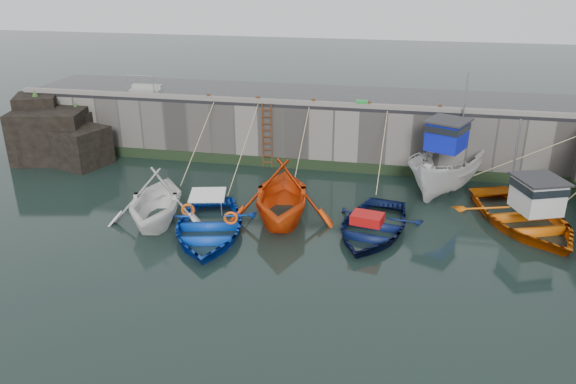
% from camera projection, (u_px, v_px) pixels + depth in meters
% --- Properties ---
extents(ground, '(120.00, 120.00, 0.00)m').
position_uv_depth(ground, '(257.00, 271.00, 18.47)').
color(ground, black).
rests_on(ground, ground).
extents(quay_back, '(30.00, 5.00, 3.00)m').
position_uv_depth(quay_back, '(316.00, 126.00, 29.22)').
color(quay_back, slate).
rests_on(quay_back, ground).
extents(road_back, '(30.00, 5.00, 0.16)m').
position_uv_depth(road_back, '(317.00, 96.00, 28.62)').
color(road_back, black).
rests_on(road_back, quay_back).
extents(kerb_back, '(30.00, 0.30, 0.20)m').
position_uv_depth(kerb_back, '(309.00, 103.00, 26.42)').
color(kerb_back, slate).
rests_on(kerb_back, road_back).
extents(algae_back, '(30.00, 0.08, 0.50)m').
position_uv_depth(algae_back, '(307.00, 165.00, 27.40)').
color(algae_back, black).
rests_on(algae_back, ground).
extents(rock_outcrop, '(5.85, 4.24, 3.41)m').
position_uv_depth(rock_outcrop, '(56.00, 134.00, 28.63)').
color(rock_outcrop, black).
rests_on(rock_outcrop, ground).
extents(ladder, '(0.51, 0.08, 3.20)m').
position_uv_depth(ladder, '(267.00, 136.00, 27.21)').
color(ladder, '#3F1E0F').
rests_on(ladder, ground).
extents(boat_near_white, '(4.79, 5.29, 2.43)m').
position_uv_depth(boat_near_white, '(158.00, 221.00, 22.03)').
color(boat_near_white, white).
rests_on(boat_near_white, ground).
extents(boat_near_white_rope, '(0.04, 5.24, 3.10)m').
position_uv_depth(boat_near_white_rope, '(199.00, 178.00, 26.35)').
color(boat_near_white_rope, tan).
rests_on(boat_near_white_rope, ground).
extents(boat_near_blue, '(4.94, 6.06, 1.10)m').
position_uv_depth(boat_near_blue, '(208.00, 234.00, 21.00)').
color(boat_near_blue, '#0B3BB2').
rests_on(boat_near_blue, ground).
extents(boat_near_blue_rope, '(0.04, 5.83, 3.10)m').
position_uv_depth(boat_near_blue_rope, '(245.00, 185.00, 25.62)').
color(boat_near_blue_rope, tan).
rests_on(boat_near_blue_rope, ground).
extents(boat_near_blacktrim, '(5.14, 5.73, 2.70)m').
position_uv_depth(boat_near_blacktrim, '(282.00, 218.00, 22.26)').
color(boat_near_blacktrim, '#DB400B').
rests_on(boat_near_blacktrim, ground).
extents(boat_near_blacktrim_rope, '(0.04, 4.22, 3.10)m').
position_uv_depth(boat_near_blacktrim_rope, '(300.00, 181.00, 26.03)').
color(boat_near_blacktrim_rope, tan).
rests_on(boat_near_blacktrim_rope, ground).
extents(boat_near_navy, '(4.45, 5.59, 1.04)m').
position_uv_depth(boat_near_navy, '(371.00, 232.00, 21.14)').
color(boat_near_navy, '#0A143F').
rests_on(boat_near_navy, ground).
extents(boat_near_navy_rope, '(0.04, 4.64, 3.10)m').
position_uv_depth(boat_near_navy_rope, '(378.00, 189.00, 25.14)').
color(boat_near_navy_rope, tan).
rests_on(boat_near_navy_rope, ground).
extents(boat_far_white, '(4.66, 6.59, 5.39)m').
position_uv_depth(boat_far_white, '(447.00, 168.00, 24.73)').
color(boat_far_white, silver).
rests_on(boat_far_white, ground).
extents(boat_far_orange, '(6.08, 7.06, 4.23)m').
position_uv_depth(boat_far_orange, '(525.00, 216.00, 21.53)').
color(boat_far_orange, orange).
rests_on(boat_far_orange, ground).
extents(fish_crate, '(0.58, 0.48, 0.30)m').
position_uv_depth(fish_crate, '(362.00, 104.00, 26.08)').
color(fish_crate, '#188429').
rests_on(fish_crate, road_back).
extents(railing, '(1.60, 1.05, 1.00)m').
position_uv_depth(railing, '(146.00, 88.00, 28.99)').
color(railing, '#A5A8AD').
rests_on(railing, road_back).
extents(bollard_a, '(0.18, 0.18, 0.28)m').
position_uv_depth(bollard_a, '(209.00, 97.00, 27.42)').
color(bollard_a, '#3F1E0F').
rests_on(bollard_a, road_back).
extents(bollard_b, '(0.18, 0.18, 0.28)m').
position_uv_depth(bollard_b, '(258.00, 99.00, 26.96)').
color(bollard_b, '#3F1E0F').
rests_on(bollard_b, road_back).
extents(bollard_c, '(0.18, 0.18, 0.28)m').
position_uv_depth(bollard_c, '(314.00, 102.00, 26.46)').
color(bollard_c, '#3F1E0F').
rests_on(bollard_c, road_back).
extents(bollard_d, '(0.18, 0.18, 0.28)m').
position_uv_depth(bollard_d, '(369.00, 105.00, 25.98)').
color(bollard_d, '#3F1E0F').
rests_on(bollard_d, road_back).
extents(bollard_e, '(0.18, 0.18, 0.28)m').
position_uv_depth(bollard_e, '(440.00, 108.00, 25.39)').
color(bollard_e, '#3F1E0F').
rests_on(bollard_e, road_back).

